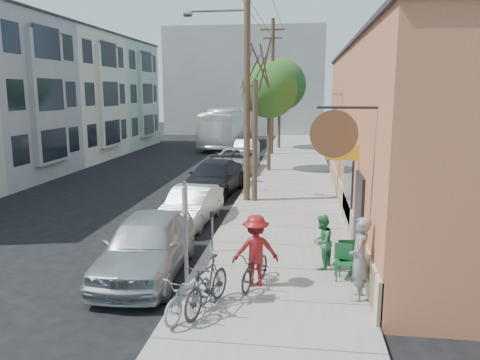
# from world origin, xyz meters

# --- Properties ---
(ground) EXTENTS (120.00, 120.00, 0.00)m
(ground) POSITION_xyz_m (0.00, 0.00, 0.00)
(ground) COLOR black
(sidewalk) EXTENTS (4.50, 58.00, 0.15)m
(sidewalk) POSITION_xyz_m (4.25, 11.00, 0.07)
(sidewalk) COLOR gray
(sidewalk) RESTS_ON ground
(cafe_building) EXTENTS (6.60, 20.20, 6.61)m
(cafe_building) POSITION_xyz_m (8.99, 4.99, 3.30)
(cafe_building) COLOR #BA6645
(cafe_building) RESTS_ON ground
(apartment_row) EXTENTS (6.30, 32.00, 9.00)m
(apartment_row) POSITION_xyz_m (-11.85, 14.00, 4.50)
(apartment_row) COLOR #A2B99C
(apartment_row) RESTS_ON ground
(end_cap_building) EXTENTS (18.00, 8.00, 12.00)m
(end_cap_building) POSITION_xyz_m (-2.00, 42.00, 6.00)
(end_cap_building) COLOR gray
(end_cap_building) RESTS_ON ground
(sign_post) EXTENTS (0.07, 0.45, 2.80)m
(sign_post) POSITION_xyz_m (2.35, -4.42, 1.83)
(sign_post) COLOR slate
(sign_post) RESTS_ON sidewalk
(parking_meter_near) EXTENTS (0.14, 0.14, 1.24)m
(parking_meter_near) POSITION_xyz_m (2.25, -0.92, 0.98)
(parking_meter_near) COLOR slate
(parking_meter_near) RESTS_ON sidewalk
(parking_meter_far) EXTENTS (0.14, 0.14, 1.24)m
(parking_meter_far) POSITION_xyz_m (2.25, 8.01, 0.98)
(parking_meter_far) COLOR slate
(parking_meter_far) RESTS_ON sidewalk
(utility_pole_near) EXTENTS (3.57, 0.28, 10.00)m
(utility_pole_near) POSITION_xyz_m (2.39, 5.95, 5.41)
(utility_pole_near) COLOR #503A28
(utility_pole_near) RESTS_ON sidewalk
(utility_pole_far) EXTENTS (1.80, 0.28, 10.00)m
(utility_pole_far) POSITION_xyz_m (2.45, 21.76, 5.34)
(utility_pole_far) COLOR #503A28
(utility_pole_far) RESTS_ON sidewalk
(tree_bare) EXTENTS (0.24, 0.24, 5.19)m
(tree_bare) POSITION_xyz_m (2.80, 5.92, 2.74)
(tree_bare) COLOR #44392C
(tree_bare) RESTS_ON sidewalk
(tree_leafy_mid) EXTENTS (3.35, 3.35, 6.49)m
(tree_leafy_mid) POSITION_xyz_m (2.80, 14.19, 4.95)
(tree_leafy_mid) COLOR #44392C
(tree_leafy_mid) RESTS_ON sidewalk
(tree_leafy_far) EXTENTS (4.38, 4.38, 7.46)m
(tree_leafy_far) POSITION_xyz_m (2.80, 25.86, 5.41)
(tree_leafy_far) COLOR #44392C
(tree_leafy_far) RESTS_ON sidewalk
(patio_chair_a) EXTENTS (0.64, 0.64, 0.88)m
(patio_chair_a) POSITION_xyz_m (5.96, -2.55, 0.59)
(patio_chair_a) COLOR #124221
(patio_chair_a) RESTS_ON sidewalk
(patio_chair_b) EXTENTS (0.57, 0.57, 0.88)m
(patio_chair_b) POSITION_xyz_m (6.07, -2.25, 0.59)
(patio_chair_b) COLOR #124221
(patio_chair_b) RESTS_ON sidewalk
(patron_grey) EXTENTS (0.59, 0.78, 1.94)m
(patron_grey) POSITION_xyz_m (6.20, -3.66, 1.12)
(patron_grey) COLOR slate
(patron_grey) RESTS_ON sidewalk
(patron_green) EXTENTS (0.78, 0.87, 1.48)m
(patron_green) POSITION_xyz_m (5.42, -1.86, 0.89)
(patron_green) COLOR #2F7647
(patron_green) RESTS_ON sidewalk
(cyclist) EXTENTS (1.27, 0.91, 1.78)m
(cyclist) POSITION_xyz_m (3.78, -3.20, 1.04)
(cyclist) COLOR maroon
(cyclist) RESTS_ON sidewalk
(cyclist_bike) EXTENTS (1.00, 1.79, 0.89)m
(cyclist_bike) POSITION_xyz_m (3.78, -3.20, 0.60)
(cyclist_bike) COLOR black
(cyclist_bike) RESTS_ON sidewalk
(parked_bike_a) EXTENTS (1.07, 2.02, 1.17)m
(parked_bike_a) POSITION_xyz_m (2.87, -4.70, 0.73)
(parked_bike_a) COLOR black
(parked_bike_a) RESTS_ON sidewalk
(parked_bike_b) EXTENTS (1.16, 1.91, 0.95)m
(parked_bike_b) POSITION_xyz_m (2.55, -4.98, 0.62)
(parked_bike_b) COLOR gray
(parked_bike_b) RESTS_ON sidewalk
(car_0) EXTENTS (2.20, 4.99, 1.67)m
(car_0) POSITION_xyz_m (0.80, -2.57, 0.84)
(car_0) COLOR #A2A7A9
(car_0) RESTS_ON ground
(car_1) EXTENTS (1.74, 4.26, 1.37)m
(car_1) POSITION_xyz_m (0.80, 2.46, 0.69)
(car_1) COLOR #B1B6B9
(car_1) RESTS_ON ground
(car_2) EXTENTS (2.72, 5.56, 1.56)m
(car_2) POSITION_xyz_m (0.66, 7.73, 0.78)
(car_2) COLOR black
(car_2) RESTS_ON ground
(car_3) EXTENTS (2.68, 5.51, 1.51)m
(car_3) POSITION_xyz_m (0.80, 13.62, 0.76)
(car_3) COLOR silver
(car_3) RESTS_ON ground
(car_4) EXTENTS (1.56, 4.47, 1.47)m
(car_4) POSITION_xyz_m (0.80, 19.07, 0.74)
(car_4) COLOR gray
(car_4) RESTS_ON ground
(bus) EXTENTS (3.14, 12.25, 3.39)m
(bus) POSITION_xyz_m (-1.97, 27.96, 1.70)
(bus) COLOR white
(bus) RESTS_ON ground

